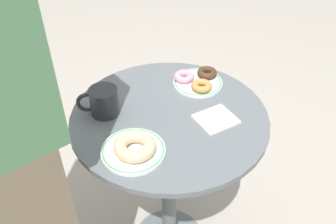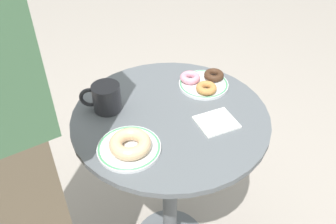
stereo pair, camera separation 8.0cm
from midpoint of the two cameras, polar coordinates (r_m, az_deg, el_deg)
cafe_table at (r=1.24m, az=-1.68°, el=-8.23°), size 0.61×0.61×0.72m
plate_left at (r=0.98m, az=-7.93°, el=-6.21°), size 0.18×0.18×0.01m
plate_right at (r=1.22m, az=2.89°, el=4.69°), size 0.17×0.17×0.01m
donut_glazed at (r=0.95m, az=-7.75°, el=-5.53°), size 0.15×0.15×0.04m
donut_chocolate at (r=1.24m, az=4.40°, el=6.23°), size 0.09×0.09×0.02m
donut_pink_frosted at (r=1.22m, az=0.68°, el=5.65°), size 0.09×0.09×0.02m
donut_old_fashioned at (r=1.17m, az=3.57°, el=4.07°), size 0.09×0.09×0.02m
paper_napkin at (r=1.07m, az=5.55°, el=-1.19°), size 0.14×0.13×0.01m
coffee_mug at (r=1.10m, az=-12.44°, el=1.59°), size 0.11×0.10×0.09m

